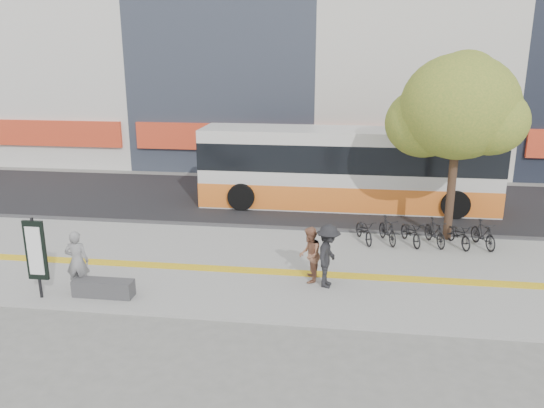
# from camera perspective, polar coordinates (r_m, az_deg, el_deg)

# --- Properties ---
(ground) EXTENTS (120.00, 120.00, 0.00)m
(ground) POSITION_cam_1_polar(r_m,az_deg,el_deg) (15.23, -6.54, -8.63)
(ground) COLOR slate
(ground) RESTS_ON ground
(sidewalk) EXTENTS (40.00, 7.00, 0.08)m
(sidewalk) POSITION_cam_1_polar(r_m,az_deg,el_deg) (16.54, -5.28, -6.38)
(sidewalk) COLOR slate
(sidewalk) RESTS_ON ground
(tactile_strip) EXTENTS (40.00, 0.45, 0.01)m
(tactile_strip) POSITION_cam_1_polar(r_m,az_deg,el_deg) (16.08, -5.68, -6.90)
(tactile_strip) COLOR yellow
(tactile_strip) RESTS_ON sidewalk
(street) EXTENTS (40.00, 8.00, 0.06)m
(street) POSITION_cam_1_polar(r_m,az_deg,el_deg) (23.52, -1.20, 0.48)
(street) COLOR black
(street) RESTS_ON ground
(curb) EXTENTS (40.00, 0.25, 0.14)m
(curb) POSITION_cam_1_polar(r_m,az_deg,el_deg) (19.74, -3.01, -2.48)
(curb) COLOR #38383B
(curb) RESTS_ON ground
(bench) EXTENTS (1.60, 0.45, 0.45)m
(bench) POSITION_cam_1_polar(r_m,az_deg,el_deg) (14.92, -17.57, -8.56)
(bench) COLOR #38383B
(bench) RESTS_ON sidewalk
(signboard) EXTENTS (0.55, 0.10, 2.20)m
(signboard) POSITION_cam_1_polar(r_m,az_deg,el_deg) (15.03, -23.95, -4.67)
(signboard) COLOR black
(signboard) RESTS_ON sidewalk
(street_tree) EXTENTS (4.40, 3.80, 6.31)m
(street_tree) POSITION_cam_1_polar(r_m,az_deg,el_deg) (18.65, 19.21, 9.57)
(street_tree) COLOR #352218
(street_tree) RESTS_ON sidewalk
(bus) EXTENTS (12.08, 2.86, 3.22)m
(bus) POSITION_cam_1_polar(r_m,az_deg,el_deg) (22.40, 7.98, 3.60)
(bus) COLOR beige
(bus) RESTS_ON street
(bicycle_row) EXTENTS (4.78, 1.62, 0.89)m
(bicycle_row) POSITION_cam_1_polar(r_m,az_deg,el_deg) (18.53, 15.73, -2.92)
(bicycle_row) COLOR black
(bicycle_row) RESTS_ON sidewalk
(seated_woman) EXTENTS (0.67, 0.49, 1.70)m
(seated_woman) POSITION_cam_1_polar(r_m,az_deg,el_deg) (15.23, -20.12, -5.75)
(seated_woman) COLOR black
(seated_woman) RESTS_ON sidewalk
(pedestrian_tan) EXTENTS (0.60, 0.77, 1.58)m
(pedestrian_tan) POSITION_cam_1_polar(r_m,az_deg,el_deg) (14.94, 4.05, -5.43)
(pedestrian_tan) COLOR #946046
(pedestrian_tan) RESTS_ON sidewalk
(pedestrian_dark) EXTENTS (0.85, 1.24, 1.77)m
(pedestrian_dark) POSITION_cam_1_polar(r_m,az_deg,el_deg) (14.63, 6.01, -5.55)
(pedestrian_dark) COLOR black
(pedestrian_dark) RESTS_ON sidewalk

